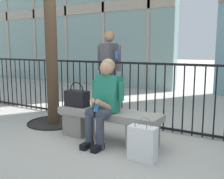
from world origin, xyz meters
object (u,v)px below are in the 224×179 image
(seated_person_with_phone, at_px, (104,99))
(handbag_on_bench, at_px, (77,98))
(stone_bench, at_px, (109,122))
(shopping_bag, at_px, (142,143))
(bystander_at_railing, at_px, (109,66))

(seated_person_with_phone, xyz_separation_m, handbag_on_bench, (-0.59, 0.12, -0.07))
(stone_bench, distance_m, seated_person_with_phone, 0.40)
(shopping_bag, height_order, bystander_at_railing, bystander_at_railing)
(bystander_at_railing, bearing_deg, stone_bench, -58.66)
(handbag_on_bench, bearing_deg, bystander_at_railing, 101.35)
(stone_bench, bearing_deg, bystander_at_railing, 121.34)
(handbag_on_bench, bearing_deg, shopping_bag, -16.24)
(seated_person_with_phone, xyz_separation_m, bystander_at_railing, (-0.88, 1.55, 0.35))
(shopping_bag, relative_size, bystander_at_railing, 0.31)
(seated_person_with_phone, distance_m, shopping_bag, 0.88)
(stone_bench, bearing_deg, shopping_bag, -28.21)
(stone_bench, distance_m, bystander_at_railing, 1.82)
(seated_person_with_phone, distance_m, handbag_on_bench, 0.61)
(seated_person_with_phone, relative_size, shopping_bag, 2.32)
(seated_person_with_phone, xyz_separation_m, shopping_bag, (0.72, -0.26, -0.43))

